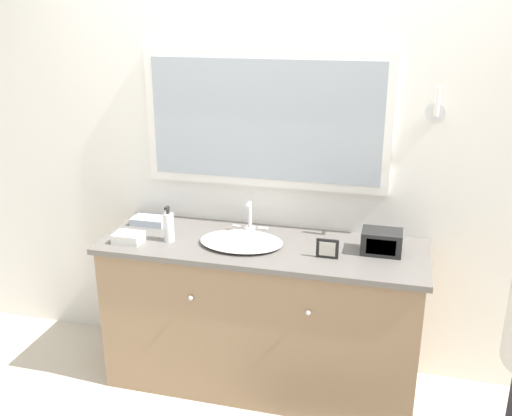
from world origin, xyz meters
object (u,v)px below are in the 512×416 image
soap_bottle (169,227)px  picture_frame (327,249)px  sink_basin (242,240)px  appliance_box (382,242)px

soap_bottle → picture_frame: soap_bottle is taller
picture_frame → sink_basin: bearing=171.8°
sink_basin → appliance_box: (0.72, 0.07, 0.04)m
soap_bottle → sink_basin: bearing=8.4°
sink_basin → soap_bottle: size_ratio=2.24×
sink_basin → picture_frame: size_ratio=3.99×
soap_bottle → picture_frame: (0.85, -0.01, -0.03)m
appliance_box → picture_frame: size_ratio=1.82×
sink_basin → appliance_box: bearing=5.2°
sink_basin → appliance_box: size_ratio=2.19×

